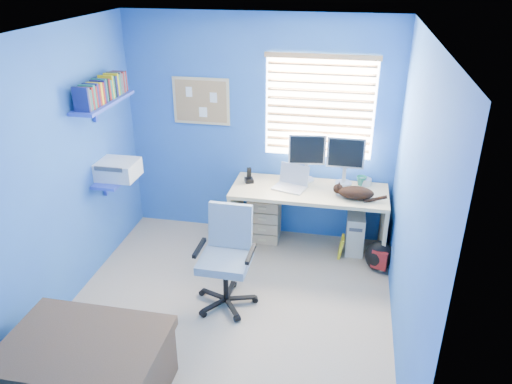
% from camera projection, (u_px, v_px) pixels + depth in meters
% --- Properties ---
extents(floor, '(3.00, 3.20, 0.00)m').
position_uv_depth(floor, '(227.00, 312.00, 4.63)').
color(floor, tan).
rests_on(floor, ground).
extents(ceiling, '(3.00, 3.20, 0.00)m').
position_uv_depth(ceiling, '(218.00, 33.00, 3.56)').
color(ceiling, white).
rests_on(ceiling, wall_back).
extents(wall_back, '(3.00, 0.01, 2.50)m').
position_uv_depth(wall_back, '(259.00, 130.00, 5.51)').
color(wall_back, blue).
rests_on(wall_back, ground).
extents(wall_front, '(3.00, 0.01, 2.50)m').
position_uv_depth(wall_front, '(147.00, 315.00, 2.68)').
color(wall_front, blue).
rests_on(wall_front, ground).
extents(wall_left, '(0.01, 3.20, 2.50)m').
position_uv_depth(wall_left, '(57.00, 177.00, 4.36)').
color(wall_left, blue).
rests_on(wall_left, ground).
extents(wall_right, '(0.01, 3.20, 2.50)m').
position_uv_depth(wall_right, '(412.00, 207.00, 3.83)').
color(wall_right, blue).
rests_on(wall_right, ground).
extents(desk, '(1.66, 0.65, 0.74)m').
position_uv_depth(desk, '(308.00, 220.00, 5.48)').
color(desk, '#CCBB8C').
rests_on(desk, floor).
extents(laptop, '(0.39, 0.34, 0.22)m').
position_uv_depth(laptop, '(290.00, 179.00, 5.30)').
color(laptop, silver).
rests_on(laptop, desk).
extents(monitor_left, '(0.41, 0.17, 0.54)m').
position_uv_depth(monitor_left, '(307.00, 158.00, 5.42)').
color(monitor_left, silver).
rests_on(monitor_left, desk).
extents(monitor_right, '(0.40, 0.12, 0.54)m').
position_uv_depth(monitor_right, '(345.00, 161.00, 5.34)').
color(monitor_right, silver).
rests_on(monitor_right, desk).
extents(phone, '(0.12, 0.14, 0.17)m').
position_uv_depth(phone, '(249.00, 175.00, 5.46)').
color(phone, black).
rests_on(phone, desk).
extents(mug, '(0.10, 0.09, 0.10)m').
position_uv_depth(mug, '(361.00, 181.00, 5.40)').
color(mug, '#186A53').
rests_on(mug, desk).
extents(cd_spindle, '(0.13, 0.13, 0.07)m').
position_uv_depth(cd_spindle, '(365.00, 182.00, 5.42)').
color(cd_spindle, silver).
rests_on(cd_spindle, desk).
extents(cat, '(0.39, 0.27, 0.13)m').
position_uv_depth(cat, '(356.00, 193.00, 5.09)').
color(cat, black).
rests_on(cat, desk).
extents(tower_pc, '(0.20, 0.44, 0.45)m').
position_uv_depth(tower_pc, '(355.00, 231.00, 5.56)').
color(tower_pc, beige).
rests_on(tower_pc, floor).
extents(drawer_boxes, '(0.35, 0.28, 0.54)m').
position_uv_depth(drawer_boxes, '(264.00, 219.00, 5.72)').
color(drawer_boxes, tan).
rests_on(drawer_boxes, floor).
extents(yellow_book, '(0.03, 0.17, 0.24)m').
position_uv_depth(yellow_book, '(341.00, 247.00, 5.45)').
color(yellow_book, yellow).
rests_on(yellow_book, floor).
extents(backpack, '(0.35, 0.31, 0.34)m').
position_uv_depth(backpack, '(379.00, 256.00, 5.19)').
color(backpack, black).
rests_on(backpack, floor).
extents(bed_corner, '(1.09, 0.78, 0.52)m').
position_uv_depth(bed_corner, '(87.00, 370.00, 3.64)').
color(bed_corner, brown).
rests_on(bed_corner, floor).
extents(office_chair, '(0.56, 0.56, 0.95)m').
position_uv_depth(office_chair, '(227.00, 270.00, 4.64)').
color(office_chair, black).
rests_on(office_chair, floor).
extents(window_blinds, '(1.15, 0.05, 1.10)m').
position_uv_depth(window_blinds, '(320.00, 108.00, 5.24)').
color(window_blinds, white).
rests_on(window_blinds, ground).
extents(corkboard, '(0.64, 0.02, 0.52)m').
position_uv_depth(corkboard, '(201.00, 101.00, 5.48)').
color(corkboard, '#CCBB8C').
rests_on(corkboard, ground).
extents(wall_shelves, '(0.42, 0.90, 1.05)m').
position_uv_depth(wall_shelves, '(109.00, 131.00, 4.92)').
color(wall_shelves, blue).
rests_on(wall_shelves, ground).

